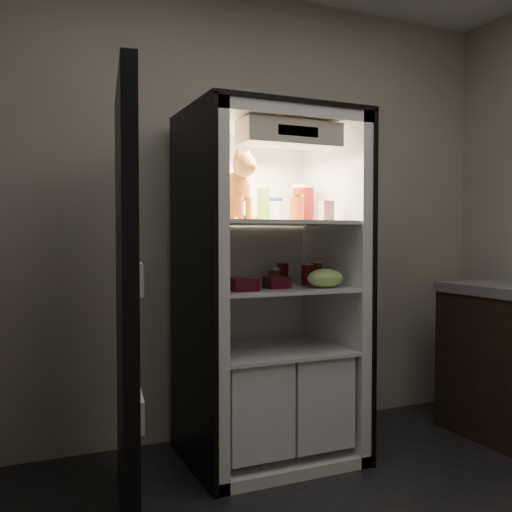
{
  "coord_description": "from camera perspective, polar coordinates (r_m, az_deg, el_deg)",
  "views": [
    {
      "loc": [
        -1.32,
        -1.43,
        1.21
      ],
      "look_at": [
        -0.09,
        1.32,
        1.1
      ],
      "focal_mm": 40.0,
      "sensor_mm": 36.0,
      "label": 1
    }
  ],
  "objects": [
    {
      "name": "grape_bag",
      "position": [
        3.0,
        6.94,
        -2.22
      ],
      "size": [
        0.2,
        0.14,
        0.1
      ],
      "primitive_type": "ellipsoid",
      "color": "#8EC25A",
      "rests_on": "refrigerator"
    },
    {
      "name": "berry_box_right",
      "position": [
        2.96,
        2.08,
        -2.67
      ],
      "size": [
        0.12,
        0.12,
        0.06
      ],
      "primitive_type": "cube",
      "color": "#4C0C16",
      "rests_on": "refrigerator"
    },
    {
      "name": "parmesan_shaker",
      "position": [
        3.14,
        0.76,
        5.15
      ],
      "size": [
        0.07,
        0.07,
        0.18
      ],
      "color": "green",
      "rests_on": "refrigerator"
    },
    {
      "name": "pepper_jar",
      "position": [
        3.29,
        4.72,
        5.23
      ],
      "size": [
        0.13,
        0.13,
        0.21
      ],
      "color": "maroon",
      "rests_on": "refrigerator"
    },
    {
      "name": "mayo_tub",
      "position": [
        3.26,
        1.81,
        4.62
      ],
      "size": [
        0.1,
        0.1,
        0.14
      ],
      "color": "white",
      "rests_on": "refrigerator"
    },
    {
      "name": "refrigerator",
      "position": [
        3.14,
        1.06,
        -5.65
      ],
      "size": [
        0.9,
        0.72,
        1.88
      ],
      "color": "white",
      "rests_on": "floor"
    },
    {
      "name": "fridge_door",
      "position": [
        2.46,
        -12.83,
        -4.96
      ],
      "size": [
        0.19,
        0.87,
        1.85
      ],
      "rotation": [
        0.0,
        0.0,
        -0.16
      ],
      "color": "black",
      "rests_on": "floor"
    },
    {
      "name": "soda_can_b",
      "position": [
        3.17,
        6.03,
        -1.75
      ],
      "size": [
        0.07,
        0.07,
        0.13
      ],
      "color": "black",
      "rests_on": "refrigerator"
    },
    {
      "name": "soda_can_a",
      "position": [
        3.24,
        2.69,
        -1.72
      ],
      "size": [
        0.06,
        0.06,
        0.12
      ],
      "color": "black",
      "rests_on": "refrigerator"
    },
    {
      "name": "berry_box_left",
      "position": [
        2.81,
        -1.3,
        -2.85
      ],
      "size": [
        0.13,
        0.13,
        0.06
      ],
      "primitive_type": "cube",
      "color": "#4C0C16",
      "rests_on": "refrigerator"
    },
    {
      "name": "room_shell",
      "position": [
        1.99,
        18.76,
        13.77
      ],
      "size": [
        3.6,
        3.6,
        3.6
      ],
      "color": "white",
      "rests_on": "floor"
    },
    {
      "name": "soda_can_c",
      "position": [
        3.14,
        5.14,
        -1.87
      ],
      "size": [
        0.06,
        0.06,
        0.12
      ],
      "color": "black",
      "rests_on": "refrigerator"
    },
    {
      "name": "tabby_cat",
      "position": [
        3.01,
        -2.53,
        6.19
      ],
      "size": [
        0.35,
        0.37,
        0.38
      ],
      "rotation": [
        0.0,
        0.0,
        0.36
      ],
      "color": "#D1531A",
      "rests_on": "refrigerator"
    },
    {
      "name": "salsa_jar",
      "position": [
        3.14,
        4.09,
        4.8
      ],
      "size": [
        0.08,
        0.08,
        0.15
      ],
      "color": "maroon",
      "rests_on": "refrigerator"
    },
    {
      "name": "cream_carton",
      "position": [
        3.05,
        7.03,
        4.5
      ],
      "size": [
        0.06,
        0.06,
        0.11
      ],
      "primitive_type": "cube",
      "color": "silver",
      "rests_on": "refrigerator"
    },
    {
      "name": "condiment_jar",
      "position": [
        3.14,
        1.87,
        -2.05
      ],
      "size": [
        0.07,
        0.07,
        0.1
      ],
      "color": "#572E18",
      "rests_on": "refrigerator"
    }
  ]
}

